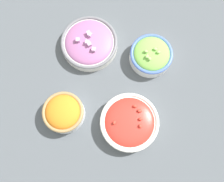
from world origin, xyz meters
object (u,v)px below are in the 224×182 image
Objects in this scene: bowl_red_onion at (89,43)px; bowl_carrots at (63,112)px; bowl_cherry_tomatoes at (129,122)px; bowl_lettuce at (151,55)px.

bowl_carrots reaches higher than bowl_red_onion.
bowl_cherry_tomatoes is 1.42× the size of bowl_carrots.
bowl_carrots is at bearing 88.72° from bowl_cherry_tomatoes.
bowl_red_onion is 0.27m from bowl_carrots.
bowl_lettuce is 0.36m from bowl_carrots.
bowl_lettuce is 0.74× the size of bowl_red_onion.
bowl_lettuce reaches higher than bowl_carrots.
bowl_carrots reaches higher than bowl_cherry_tomatoes.
bowl_cherry_tomatoes is (-0.24, 0.05, -0.00)m from bowl_lettuce.
bowl_red_onion is (0.27, 0.17, -0.00)m from bowl_cherry_tomatoes.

